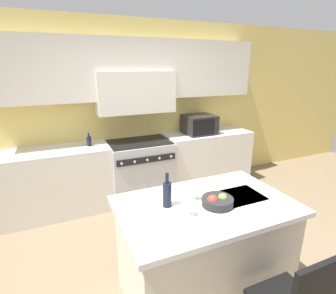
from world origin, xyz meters
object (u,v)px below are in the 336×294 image
Objects in this scene: oil_bottle_on_counter at (89,141)px; wine_glass_far at (195,185)px; range_stove at (140,170)px; wine_glass_near at (190,200)px; fruit_bowl at (217,201)px; microwave at (199,124)px; wine_bottle at (167,194)px.

wine_glass_far is at bearing -71.98° from oil_bottle_on_counter.
oil_bottle_on_counter is (-0.73, 0.02, 0.55)m from range_stove.
wine_glass_far is (0.16, 0.20, 0.00)m from wine_glass_near.
range_stove is 3.65× the size of fruit_bowl.
fruit_bowl is at bearing -116.21° from microwave.
range_stove is 2.03m from wine_bottle.
wine_glass_far is at bearing 51.87° from wine_glass_near.
fruit_bowl is at bearing -70.15° from oil_bottle_on_counter.
fruit_bowl is 2.22m from oil_bottle_on_counter.
microwave is 2.45× the size of wine_glass_near.
oil_bottle_on_counter is (-0.47, 2.13, -0.04)m from wine_glass_near.
microwave reaches higher than wine_bottle.
microwave is 1.88× the size of fruit_bowl.
wine_glass_far is (-1.15, -1.92, -0.04)m from microwave.
wine_glass_near is 1.06× the size of oil_bottle_on_counter.
wine_bottle reaches higher than oil_bottle_on_counter.
oil_bottle_on_counter is at bearing 108.02° from wine_glass_far.
fruit_bowl is (-1.02, -2.08, -0.13)m from microwave.
wine_glass_near is 2.18m from oil_bottle_on_counter.
microwave is at bearing 63.79° from fruit_bowl.
wine_bottle is 1.14× the size of fruit_bowl.
wine_bottle is 1.48× the size of wine_glass_far.
wine_glass_far is (0.26, 0.01, 0.02)m from wine_bottle.
microwave is 2.59× the size of oil_bottle_on_counter.
wine_glass_near is 1.00× the size of wine_glass_far.
wine_glass_near is at bearing -97.08° from range_stove.
wine_glass_far reaches higher than fruit_bowl.
wine_bottle is at bearing -126.13° from microwave.
range_stove is at bearing 90.65° from fruit_bowl.
range_stove is 0.91m from oil_bottle_on_counter.
wine_glass_near is 0.26m from wine_glass_far.
range_stove is 1.94× the size of microwave.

